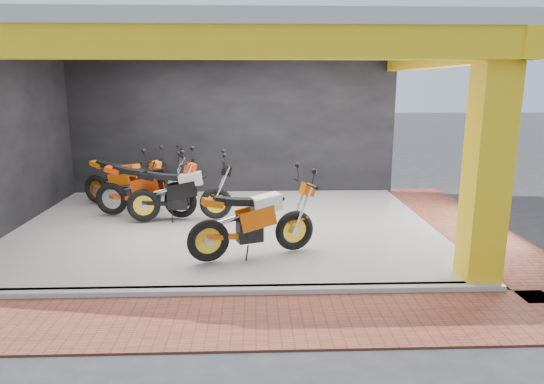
{
  "coord_description": "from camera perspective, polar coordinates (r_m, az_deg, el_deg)",
  "views": [
    {
      "loc": [
        0.56,
        -7.17,
        2.81
      ],
      "look_at": [
        0.87,
        1.33,
        0.9
      ],
      "focal_mm": 32.0,
      "sensor_mm": 36.0,
      "label": 1
    }
  ],
  "objects": [
    {
      "name": "moto_row_d",
      "position": [
        12.02,
        -11.4,
        2.27
      ],
      "size": [
        2.07,
        1.31,
        1.19
      ],
      "primitive_type": null,
      "rotation": [
        0.0,
        0.0,
        0.33
      ],
      "color": "black",
      "rests_on": "showroom_floor"
    },
    {
      "name": "moto_row_c",
      "position": [
        10.77,
        -14.45,
        1.34
      ],
      "size": [
        2.33,
        1.66,
        1.34
      ],
      "primitive_type": null,
      "rotation": [
        0.0,
        0.0,
        -0.43
      ],
      "color": "#DA5B09",
      "rests_on": "showroom_floor"
    },
    {
      "name": "corner_column",
      "position": [
        7.25,
        24.05,
        3.13
      ],
      "size": [
        0.5,
        0.5,
        3.5
      ],
      "primitive_type": "cube",
      "color": "yellow",
      "rests_on": "ground"
    },
    {
      "name": "floor_kerb",
      "position": [
        6.77,
        -6.81,
        -11.52
      ],
      "size": [
        8.0,
        0.2,
        0.1
      ],
      "primitive_type": "cube",
      "color": "silver",
      "rests_on": "ground"
    },
    {
      "name": "paver_front",
      "position": [
        6.08,
        -7.41,
        -14.83
      ],
      "size": [
        9.0,
        1.4,
        0.03
      ],
      "primitive_type": "cube",
      "color": "brown",
      "rests_on": "ground"
    },
    {
      "name": "moto_row_b",
      "position": [
        9.95,
        -10.79,
        0.78
      ],
      "size": [
        2.41,
        1.25,
        1.4
      ],
      "primitive_type": null,
      "rotation": [
        0.0,
        0.0,
        -0.18
      ],
      "color": "#E63B09",
      "rests_on": "showroom_floor"
    },
    {
      "name": "paver_right",
      "position": [
        10.49,
        21.88,
        -3.75
      ],
      "size": [
        1.4,
        7.0,
        0.03
      ],
      "primitive_type": "cube",
      "color": "brown",
      "rests_on": "ground"
    },
    {
      "name": "moto_hero",
      "position": [
        7.88,
        2.68,
        -2.29
      ],
      "size": [
        2.38,
        1.53,
        1.36
      ],
      "primitive_type": null,
      "rotation": [
        0.0,
        0.0,
        0.34
      ],
      "color": "#D65509",
      "rests_on": "showroom_floor"
    },
    {
      "name": "header_beam_front",
      "position": [
        6.22,
        -7.61,
        17.05
      ],
      "size": [
        8.4,
        0.3,
        0.4
      ],
      "primitive_type": "cube",
      "color": "yellow",
      "rests_on": "corner_column"
    },
    {
      "name": "showroom_floor",
      "position": [
        9.6,
        -5.38,
        -4.12
      ],
      "size": [
        8.0,
        6.0,
        0.1
      ],
      "primitive_type": "cube",
      "color": "silver",
      "rests_on": "ground"
    },
    {
      "name": "header_beam_right",
      "position": [
        9.81,
        19.08,
        14.85
      ],
      "size": [
        0.3,
        6.4,
        0.4
      ],
      "primitive_type": "cube",
      "color": "yellow",
      "rests_on": "corner_column"
    },
    {
      "name": "left_wall",
      "position": [
        10.34,
        -29.01,
        5.19
      ],
      "size": [
        0.2,
        6.2,
        3.5
      ],
      "primitive_type": "cube",
      "color": "black",
      "rests_on": "ground"
    },
    {
      "name": "showroom_ceiling",
      "position": [
        9.22,
        -5.86,
        17.5
      ],
      "size": [
        8.4,
        6.4,
        0.2
      ],
      "primitive_type": "cube",
      "color": "beige",
      "rests_on": "corner_column"
    },
    {
      "name": "moto_row_a",
      "position": [
        9.77,
        -6.65,
        0.52
      ],
      "size": [
        2.27,
        1.03,
        1.34
      ],
      "primitive_type": null,
      "rotation": [
        0.0,
        0.0,
        0.1
      ],
      "color": "black",
      "rests_on": "showroom_floor"
    },
    {
      "name": "back_wall",
      "position": [
        12.33,
        -4.75,
        7.68
      ],
      "size": [
        8.2,
        0.2,
        3.5
      ],
      "primitive_type": "cube",
      "color": "black",
      "rests_on": "ground"
    },
    {
      "name": "ground",
      "position": [
        7.73,
        -6.2,
        -8.76
      ],
      "size": [
        80.0,
        80.0,
        0.0
      ],
      "primitive_type": "plane",
      "color": "#2D2D30",
      "rests_on": "ground"
    }
  ]
}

